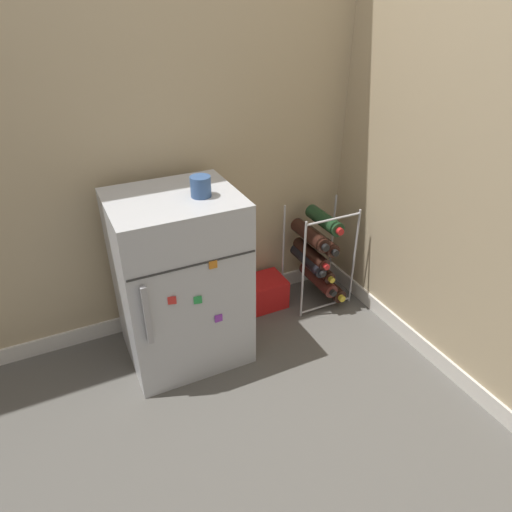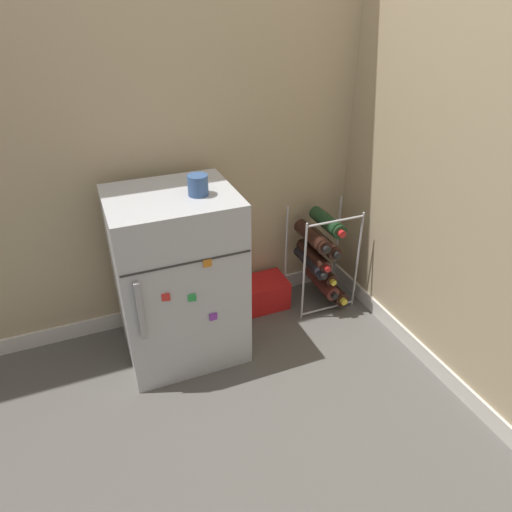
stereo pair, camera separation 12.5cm
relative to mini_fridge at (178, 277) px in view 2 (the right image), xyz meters
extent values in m
plane|color=#56544F|center=(0.20, -0.23, -0.43)|extent=(14.00, 14.00, 0.00)
cube|color=tan|center=(0.20, 0.33, 0.82)|extent=(6.78, 0.06, 2.50)
cube|color=silver|center=(0.20, 0.29, -0.39)|extent=(6.78, 0.01, 0.09)
cube|color=#B7BABF|center=(0.00, 0.00, 0.00)|extent=(0.57, 0.49, 0.86)
cube|color=#2D2D2D|center=(0.00, -0.24, 0.22)|extent=(0.56, 0.00, 0.01)
cube|color=#9E9EA3|center=(-0.22, -0.26, 0.04)|extent=(0.02, 0.02, 0.28)
cube|color=purple|center=(0.09, -0.25, -0.09)|extent=(0.04, 0.01, 0.04)
cube|color=red|center=(-0.11, -0.25, 0.08)|extent=(0.04, 0.02, 0.04)
cube|color=green|center=(0.00, -0.25, 0.04)|extent=(0.04, 0.01, 0.04)
cube|color=orange|center=(0.08, -0.25, 0.20)|extent=(0.04, 0.01, 0.04)
cylinder|color=#B2B2B7|center=(0.68, -0.02, -0.13)|extent=(0.01, 0.01, 0.60)
cylinder|color=#B2B2B7|center=(1.02, -0.02, -0.13)|extent=(0.01, 0.01, 0.60)
cylinder|color=#B2B2B7|center=(0.68, 0.21, -0.13)|extent=(0.01, 0.01, 0.60)
cylinder|color=#B2B2B7|center=(1.02, 0.21, -0.13)|extent=(0.01, 0.01, 0.60)
cylinder|color=#B2B2B7|center=(0.85, -0.02, -0.41)|extent=(0.34, 0.01, 0.01)
cylinder|color=#B2B2B7|center=(0.85, -0.02, 0.15)|extent=(0.34, 0.01, 0.01)
cylinder|color=black|center=(0.92, 0.09, -0.35)|extent=(0.08, 0.30, 0.08)
cylinder|color=gold|center=(0.92, -0.07, -0.35)|extent=(0.04, 0.02, 0.04)
cylinder|color=#56231E|center=(0.86, 0.09, -0.29)|extent=(0.08, 0.30, 0.08)
cylinder|color=black|center=(0.86, -0.07, -0.29)|extent=(0.04, 0.02, 0.04)
cylinder|color=black|center=(0.85, 0.09, -0.22)|extent=(0.07, 0.25, 0.07)
cylinder|color=gold|center=(0.85, -0.05, -0.22)|extent=(0.03, 0.02, 0.03)
cylinder|color=black|center=(0.78, 0.09, -0.14)|extent=(0.07, 0.29, 0.07)
cylinder|color=black|center=(0.78, -0.06, -0.14)|extent=(0.03, 0.02, 0.03)
cylinder|color=black|center=(0.80, 0.09, -0.10)|extent=(0.07, 0.29, 0.07)
cylinder|color=red|center=(0.80, -0.06, -0.10)|extent=(0.03, 0.02, 0.03)
cylinder|color=black|center=(0.85, 0.09, -0.03)|extent=(0.08, 0.29, 0.08)
cylinder|color=black|center=(0.85, -0.06, -0.03)|extent=(0.04, 0.02, 0.04)
cylinder|color=black|center=(0.78, 0.09, 0.02)|extent=(0.08, 0.29, 0.08)
cylinder|color=black|center=(0.78, -0.06, 0.02)|extent=(0.04, 0.02, 0.04)
cylinder|color=#19381E|center=(0.87, 0.09, 0.09)|extent=(0.08, 0.28, 0.08)
cylinder|color=red|center=(0.87, -0.06, 0.09)|extent=(0.04, 0.02, 0.04)
cube|color=red|center=(0.52, 0.18, -0.34)|extent=(0.28, 0.20, 0.18)
cylinder|color=#335184|center=(0.11, -0.05, 0.48)|extent=(0.09, 0.09, 0.09)
camera|label=1|loc=(-0.46, -1.79, 1.20)|focal=32.00mm
camera|label=2|loc=(-0.35, -1.84, 1.20)|focal=32.00mm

